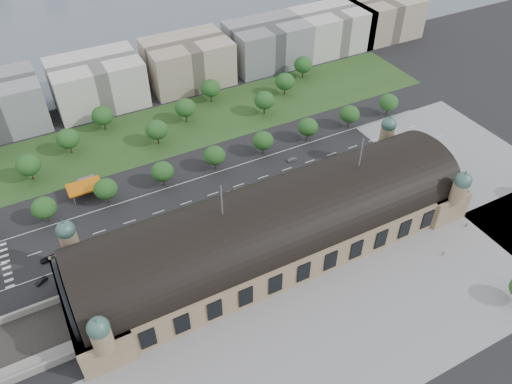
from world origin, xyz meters
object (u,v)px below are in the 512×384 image
bus_west (204,209)px  pedestrian_2 (466,225)px  traffic_car_6 (366,150)px  parked_car_6 (169,239)px  bus_east (295,174)px  pedestrian_0 (443,254)px  bus_mid (241,192)px  traffic_car_5 (292,159)px  traffic_car_2 (48,259)px  parked_car_5 (140,242)px  parked_car_3 (103,255)px  parked_car_0 (41,281)px  parked_car_1 (138,250)px  parked_car_2 (73,265)px  traffic_car_4 (240,202)px  parked_car_4 (107,254)px  petrol_station (86,184)px

bus_west → pedestrian_2: (86.92, -55.49, -0.56)m
traffic_car_6 → parked_car_6: size_ratio=1.04×
traffic_car_6 → bus_east: bearing=-85.5°
pedestrian_0 → bus_mid: bearing=141.4°
traffic_car_5 → bus_mid: 32.47m
parked_car_6 → traffic_car_2: bearing=-138.9°
traffic_car_5 → parked_car_5: (-77.08, -17.24, -0.05)m
parked_car_3 → traffic_car_6: bearing=67.6°
traffic_car_5 → parked_car_0: 114.87m
traffic_car_6 → parked_car_1: (-113.13, -11.65, -0.02)m
parked_car_2 → traffic_car_6: bearing=56.4°
bus_west → bus_mid: (18.12, 2.41, 0.14)m
traffic_car_5 → bus_mid: size_ratio=0.38×
traffic_car_4 → parked_car_4: size_ratio=1.02×
traffic_car_4 → bus_mid: 5.74m
petrol_station → parked_car_3: size_ratio=3.72×
traffic_car_2 → parked_car_6: bearing=70.0°
parked_car_3 → pedestrian_2: bearing=42.6°
bus_west → parked_car_5: bearing=101.9°
traffic_car_2 → parked_car_4: 20.92m
traffic_car_6 → parked_car_3: traffic_car_6 is taller
traffic_car_2 → pedestrian_0: size_ratio=3.05×
traffic_car_5 → pedestrian_0: 77.66m
parked_car_3 → bus_east: 86.56m
petrol_station → parked_car_4: size_ratio=3.61×
parked_car_2 → parked_car_3: parked_car_2 is taller
traffic_car_2 → parked_car_2: parked_car_2 is taller
parked_car_3 → bus_west: size_ratio=0.35×
traffic_car_5 → pedestrian_0: (19.35, -75.21, 0.15)m
parked_car_1 → pedestrian_2: pedestrian_2 is taller
parked_car_5 → bus_mid: size_ratio=0.42×
traffic_car_2 → traffic_car_6: (143.58, 0.30, 0.06)m
traffic_car_4 → parked_car_1: (-45.06, -6.23, 0.12)m
bus_east → pedestrian_2: bus_east is taller
petrol_station → pedestrian_0: size_ratio=7.87×
pedestrian_2 → parked_car_6: bearing=29.3°
pedestrian_0 → parked_car_0: bearing=170.8°
traffic_car_2 → bus_east: bearing=84.8°
traffic_car_2 → parked_car_1: size_ratio=0.95×
parked_car_0 → parked_car_2: 11.63m
traffic_car_6 → bus_west: size_ratio=0.54×
traffic_car_2 → bus_west: bus_west is taller
parked_car_3 → pedestrian_2: (129.03, -50.90, 0.30)m
traffic_car_6 → bus_west: (-83.15, -3.07, 0.69)m
parked_car_6 → bus_west: size_ratio=0.52×
bus_mid → pedestrian_2: 89.92m
bus_west → parked_car_1: bearing=108.6°
traffic_car_4 → parked_car_1: size_ratio=0.69×
traffic_car_6 → bus_mid: bearing=-85.9°
traffic_car_4 → parked_car_5: parked_car_5 is taller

